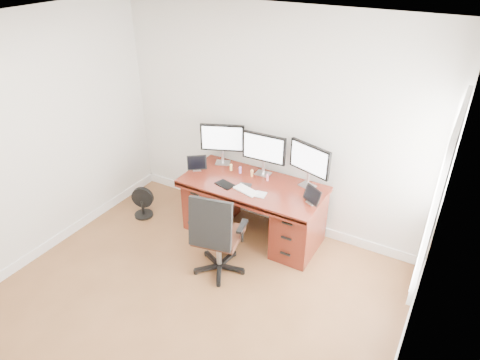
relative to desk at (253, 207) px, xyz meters
The scene contains 19 objects.
ground 1.87m from the desk, 90.00° to the right, with size 4.50×4.50×0.00m, color brown.
back_wall 1.04m from the desk, 90.00° to the left, with size 4.00×0.10×2.70m, color silver.
right_wall 2.80m from the desk, 40.79° to the right, with size 0.10×4.50×2.70m.
desk is the anchor object (origin of this frame).
office_chair 0.82m from the desk, 90.51° to the right, with size 0.66×0.66×1.04m.
floor_fan 1.53m from the desk, 165.35° to the right, with size 0.29×0.25×0.42m.
monitor_left 0.93m from the desk, 157.68° to the left, with size 0.52×0.24×0.53m.
monitor_center 0.72m from the desk, 89.99° to the left, with size 0.55×0.15×0.53m.
monitor_right 0.93m from the desk, 22.31° to the left, with size 0.53×0.20×0.53m.
tablet_left 0.88m from the desk, behind, with size 0.23×0.20×0.19m.
tablet_right 0.87m from the desk, ahead, with size 0.24×0.18×0.19m.
keyboard 0.41m from the desk, 86.50° to the right, with size 0.30×0.13×0.01m, color white.
trackpad 0.45m from the desk, 47.45° to the right, with size 0.13×0.13×0.01m, color #B9BCC1.
drawing_tablet 0.49m from the desk, 141.27° to the right, with size 0.22×0.14×0.01m, color black.
phone 0.37m from the desk, 120.22° to the right, with size 0.14×0.07×0.01m, color black.
figurine_yellow 0.57m from the desk, 162.84° to the left, with size 0.04×0.04×0.09m.
figurine_purple 0.49m from the desk, 154.89° to the left, with size 0.04×0.04×0.09m.
figurine_orange 0.43m from the desk, 127.60° to the left, with size 0.04×0.04×0.09m.
figurine_pink 0.43m from the desk, 45.39° to the left, with size 0.04×0.04×0.09m.
Camera 1 is at (2.02, -2.04, 3.31)m, focal length 32.00 mm.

